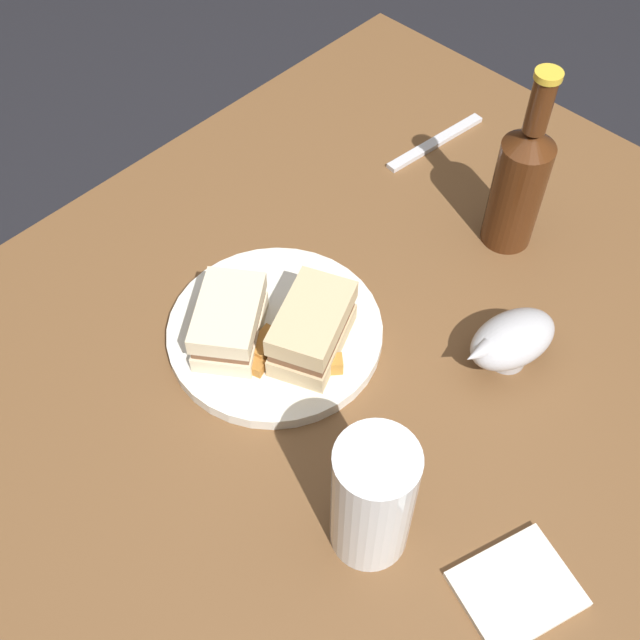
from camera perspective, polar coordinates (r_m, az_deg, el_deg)
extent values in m
plane|color=black|center=(1.62, 1.98, -17.14)|extent=(6.00, 6.00, 0.00)
cube|color=brown|center=(1.27, 2.46, -11.23)|extent=(1.07, 0.89, 0.76)
cylinder|color=silver|center=(0.94, -3.28, -0.87)|extent=(0.26, 0.26, 0.02)
cube|color=beige|center=(0.92, -6.52, -0.80)|extent=(0.13, 0.12, 0.02)
cube|color=brown|center=(0.90, -6.62, -0.13)|extent=(0.12, 0.11, 0.01)
cube|color=beige|center=(0.89, -6.73, 0.55)|extent=(0.13, 0.12, 0.02)
cube|color=#CCB284|center=(0.90, -0.55, -1.43)|extent=(0.13, 0.11, 0.03)
cube|color=brown|center=(0.88, -0.56, -0.65)|extent=(0.12, 0.10, 0.02)
cube|color=#CCB284|center=(0.87, -0.57, 0.16)|extent=(0.13, 0.11, 0.03)
cube|color=#B77F33|center=(0.88, 0.10, -3.28)|extent=(0.05, 0.04, 0.02)
cube|color=#AD702D|center=(0.90, -4.06, -1.79)|extent=(0.05, 0.03, 0.02)
cube|color=#AD702D|center=(0.89, -5.58, -3.03)|extent=(0.03, 0.05, 0.01)
cylinder|color=white|center=(0.75, 3.85, -12.89)|extent=(0.08, 0.08, 0.16)
cylinder|color=gold|center=(0.77, 3.74, -13.68)|extent=(0.07, 0.07, 0.11)
cylinder|color=#B7B7BC|center=(0.94, 13.46, -2.49)|extent=(0.04, 0.04, 0.02)
ellipsoid|color=#B7B7BC|center=(0.91, 13.83, -1.35)|extent=(0.12, 0.09, 0.05)
ellipsoid|color=#381E0F|center=(0.91, 13.91, -1.11)|extent=(0.10, 0.08, 0.02)
cone|color=#B7B7BC|center=(0.88, 11.40, -2.42)|extent=(0.04, 0.03, 0.02)
cylinder|color=#47230F|center=(1.02, 14.08, 8.86)|extent=(0.07, 0.07, 0.15)
cone|color=#47230F|center=(0.96, 15.12, 12.63)|extent=(0.07, 0.07, 0.02)
cylinder|color=#47230F|center=(0.94, 15.74, 14.82)|extent=(0.03, 0.03, 0.07)
cylinder|color=gold|center=(0.91, 16.30, 16.73)|extent=(0.03, 0.03, 0.01)
cube|color=silver|center=(0.82, 14.12, -18.45)|extent=(0.13, 0.12, 0.01)
cube|color=silver|center=(1.19, 8.40, 12.67)|extent=(0.18, 0.04, 0.01)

